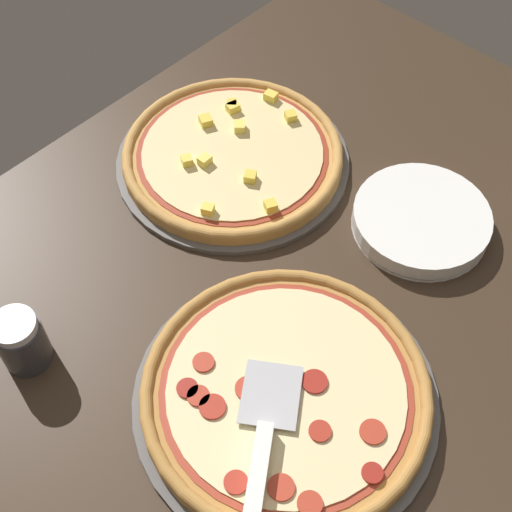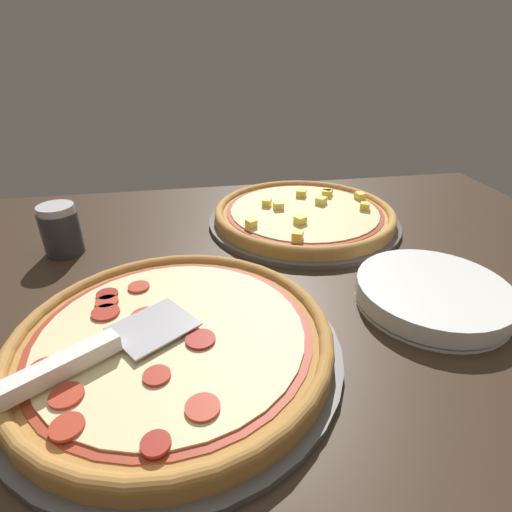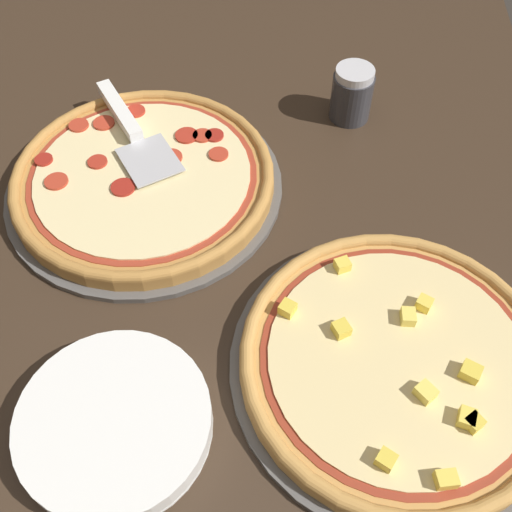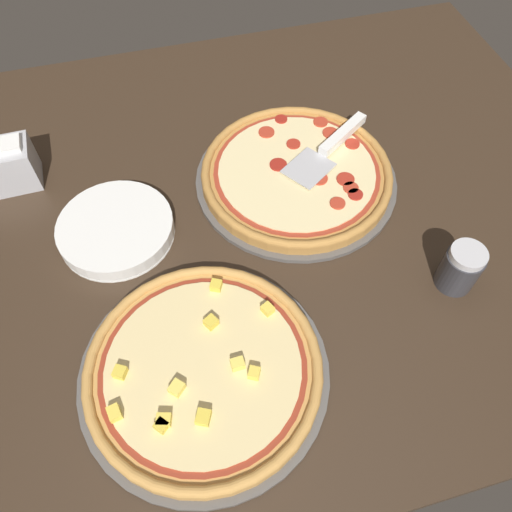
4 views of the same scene
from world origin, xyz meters
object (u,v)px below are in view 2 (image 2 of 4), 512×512
Objects in this scene: pizza_back at (304,213)px; plate_stack at (434,296)px; parmesan_shaker at (61,230)px; serving_spatula at (76,360)px; pizza_front at (173,338)px.

pizza_back is 1.72× the size of plate_stack.
serving_spatula is at bearing -74.43° from parmesan_shaker.
parmesan_shaker reaches higher than pizza_front.
pizza_back is 48.46cm from parmesan_shaker.
pizza_back reaches higher than pizza_front.
pizza_front is 1.75× the size of serving_spatula.
pizza_front reaches higher than plate_stack.
pizza_back is at bearing 53.10° from pizza_front.
serving_spatula is at bearing -170.13° from plate_stack.
plate_stack is at bearing -25.42° from parmesan_shaker.
serving_spatula is at bearing -132.35° from pizza_back.
plate_stack is (38.40, 3.87, -0.84)cm from pizza_front.
serving_spatula is 2.42× the size of parmesan_shaker.
pizza_front is at bearing -57.45° from parmesan_shaker.
parmesan_shaker is at bearing 105.57° from serving_spatula.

